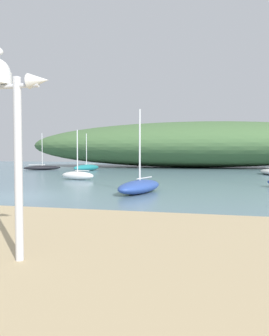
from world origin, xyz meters
The scene contains 7 objects.
ground_plane centered at (0.00, 0.00, 0.00)m, with size 120.00×120.00×0.00m, color slate.
distant_hill centered at (5.29, 32.51, 3.16)m, with size 47.98×15.38×6.33m, color #476B3D.
mast_structure centered at (4.53, -7.89, 2.67)m, with size 1.10×0.46×3.06m.
sailboat_outer_mooring centered at (4.47, 2.10, 0.32)m, with size 2.07×3.72×3.90m.
sailboat_east_reach centered at (-5.34, 20.03, 0.36)m, with size 2.36×4.14×4.08m.
sailboat_far_left centered at (-1.45, 8.59, 0.33)m, with size 2.74×1.31×3.55m.
sailboat_west_reach centered at (-11.10, 20.73, 0.27)m, with size 4.15×3.50×4.26m.
Camera 1 is at (7.49, -12.05, 1.81)m, focal length 33.28 mm.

